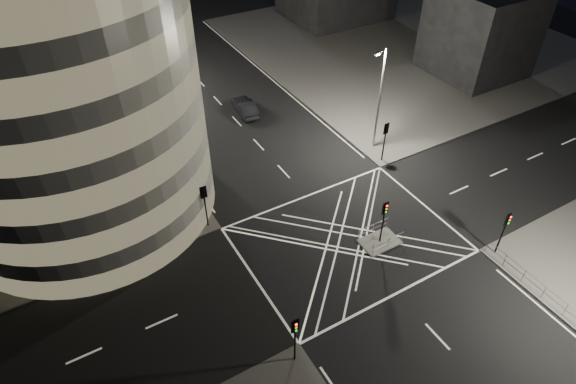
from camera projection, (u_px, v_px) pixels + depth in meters
ground at (347, 240)px, 37.53m from camera, size 120.00×120.00×0.00m
sidewalk_far_right at (405, 41)px, 66.38m from camera, size 42.00×42.00×0.15m
central_island at (379, 242)px, 37.26m from camera, size 3.00×2.00×0.15m
building_right_near at (481, 31)px, 56.22m from camera, size 10.00×10.00×10.00m
tree_a at (169, 167)px, 36.11m from camera, size 4.78×4.78×7.78m
tree_b at (146, 135)px, 40.39m from camera, size 4.85×4.85×7.32m
tree_c at (127, 107)px, 44.61m from camera, size 4.18×4.18×6.54m
tree_d at (108, 74)px, 48.11m from camera, size 4.99×4.99×7.71m
tree_e at (96, 58)px, 52.49m from camera, size 4.26×4.26×6.65m
traffic_signal_fl at (204, 199)px, 36.77m from camera, size 0.55×0.22×4.00m
traffic_signal_nl at (295, 333)px, 27.79m from camera, size 0.55×0.22×4.00m
traffic_signal_fr at (385, 135)px, 43.50m from camera, size 0.55×0.22×4.00m
traffic_signal_nr at (505, 226)px, 34.52m from camera, size 0.55×0.22×4.00m
traffic_signal_island at (384, 215)px, 35.42m from camera, size 0.55×0.22×4.00m
street_lamp_left_near at (168, 140)px, 38.26m from camera, size 1.25×0.25×10.00m
street_lamp_left_far at (110, 56)px, 50.14m from camera, size 1.25×0.25×10.00m
street_lamp_right_far at (379, 97)px, 43.49m from camera, size 1.25×0.25×10.00m
railing_near_right at (554, 301)px, 32.23m from camera, size 0.06×11.70×1.10m
railing_island_south at (388, 243)px, 36.26m from camera, size 2.80×0.06×1.10m
railing_island_north at (373, 229)px, 37.44m from camera, size 2.80×0.06×1.10m
sedan at (245, 107)px, 51.45m from camera, size 2.13×4.88×1.56m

